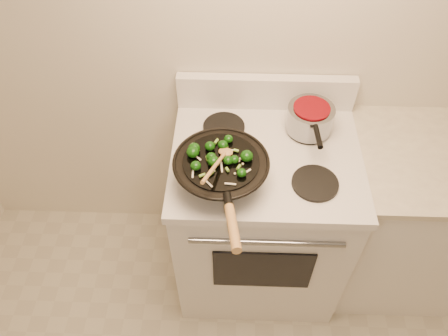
{
  "coord_description": "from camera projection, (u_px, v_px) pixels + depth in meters",
  "views": [
    {
      "loc": [
        -0.32,
        -0.04,
        2.23
      ],
      "look_at": [
        -0.36,
        1.01,
        1.02
      ],
      "focal_mm": 35.0,
      "sensor_mm": 36.0,
      "label": 1
    }
  ],
  "objects": [
    {
      "name": "stove",
      "position": [
        260.0,
        217.0,
        2.12
      ],
      "size": [
        0.78,
        0.67,
        1.08
      ],
      "color": "white",
      "rests_on": "ground"
    },
    {
      "name": "saucepan",
      "position": [
        310.0,
        118.0,
        1.82
      ],
      "size": [
        0.19,
        0.31,
        0.11
      ],
      "color": "gray",
      "rests_on": "stove"
    },
    {
      "name": "counter_unit",
      "position": [
        420.0,
        219.0,
        2.13
      ],
      "size": [
        0.82,
        0.62,
        0.91
      ],
      "color": "white",
      "rests_on": "ground"
    },
    {
      "name": "wooden_spoon",
      "position": [
        219.0,
        160.0,
        1.55
      ],
      "size": [
        0.11,
        0.25,
        0.09
      ],
      "color": "#AC7D44",
      "rests_on": "wok"
    },
    {
      "name": "wok",
      "position": [
        221.0,
        170.0,
        1.63
      ],
      "size": [
        0.36,
        0.59,
        0.18
      ],
      "color": "black",
      "rests_on": "stove"
    },
    {
      "name": "stirfry",
      "position": [
        217.0,
        155.0,
        1.59
      ],
      "size": [
        0.24,
        0.24,
        0.04
      ],
      "color": "#0D3808",
      "rests_on": "wok"
    }
  ]
}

